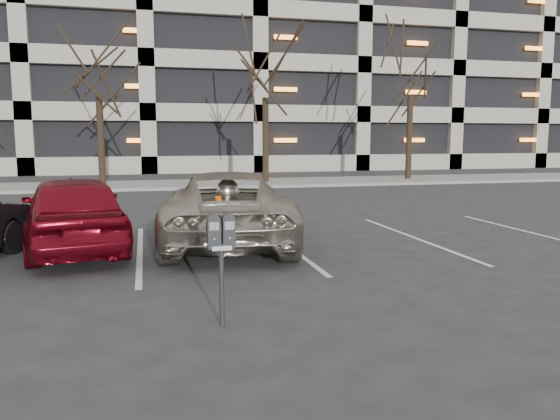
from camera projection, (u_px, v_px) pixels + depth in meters
The scene contains 10 objects.
ground at pixel (235, 278), 8.19m from camera, with size 140.00×140.00×0.00m, color #28282B.
sidewalk at pixel (175, 185), 23.58m from camera, with size 80.00×4.00×0.12m, color gray.
stall_lines at pixel (140, 252), 10.07m from camera, with size 16.90×5.20×0.00m.
parking_garage at pixel (316, 44), 42.37m from camera, with size 52.00×20.00×19.00m.
tree_b at pixel (96, 36), 22.05m from camera, with size 3.74×3.74×8.50m.
tree_c at pixel (265, 43), 23.72m from camera, with size 3.74×3.74×8.51m.
tree_d at pixel (412, 43), 25.34m from camera, with size 3.92×3.92×8.92m.
parking_meter at pixel (221, 242), 6.01m from camera, with size 0.33×0.14×1.25m.
suv_silver at pixel (228, 207), 10.85m from camera, with size 3.04×5.45×1.45m.
car_red at pixel (73, 212), 10.08m from camera, with size 1.72×4.26×1.45m, color maroon.
Camera 1 is at (-1.26, -7.91, 2.11)m, focal length 35.00 mm.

